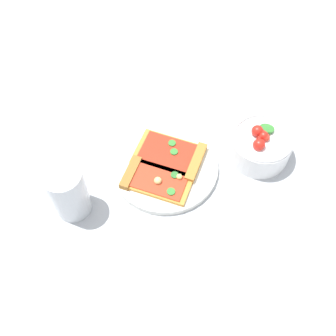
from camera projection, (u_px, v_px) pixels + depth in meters
ground_plane at (157, 175)px, 0.86m from camera, size 2.40×2.40×0.00m
plate at (165, 166)px, 0.86m from camera, size 0.23×0.23×0.01m
pizza_slice_near at (173, 156)px, 0.86m from camera, size 0.15×0.17×0.02m
pizza_slice_far at (153, 179)px, 0.83m from camera, size 0.13×0.16×0.02m
salad_bowl at (260, 145)px, 0.86m from camera, size 0.13×0.13×0.08m
soda_glass at (69, 193)px, 0.77m from camera, size 0.07×0.07×0.12m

